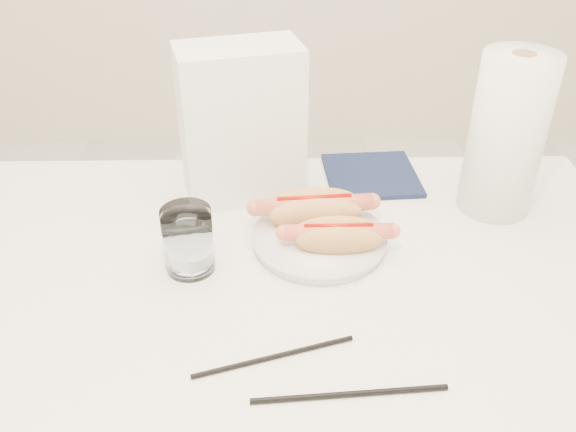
{
  "coord_description": "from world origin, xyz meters",
  "views": [
    {
      "loc": [
        0.02,
        -0.68,
        1.33
      ],
      "look_at": [
        0.03,
        0.09,
        0.82
      ],
      "focal_mm": 38.04,
      "sensor_mm": 36.0,
      "label": 1
    }
  ],
  "objects_px": {
    "hotdog_left": "(314,209)",
    "water_glass": "(188,240)",
    "plate": "(319,241)",
    "hotdog_right": "(338,236)",
    "table": "(267,320)",
    "napkin_box": "(241,124)",
    "paper_towel_roll": "(507,135)"
  },
  "relations": [
    {
      "from": "table",
      "to": "plate",
      "type": "xyz_separation_m",
      "value": [
        0.08,
        0.11,
        0.07
      ]
    },
    {
      "from": "hotdog_right",
      "to": "napkin_box",
      "type": "relative_size",
      "value": 0.61
    },
    {
      "from": "water_glass",
      "to": "table",
      "type": "bearing_deg",
      "value": -25.35
    },
    {
      "from": "table",
      "to": "hotdog_right",
      "type": "height_order",
      "value": "hotdog_right"
    },
    {
      "from": "water_glass",
      "to": "napkin_box",
      "type": "bearing_deg",
      "value": 71.84
    },
    {
      "from": "hotdog_left",
      "to": "hotdog_right",
      "type": "distance_m",
      "value": 0.08
    },
    {
      "from": "plate",
      "to": "napkin_box",
      "type": "height_order",
      "value": "napkin_box"
    },
    {
      "from": "hotdog_left",
      "to": "napkin_box",
      "type": "xyz_separation_m",
      "value": [
        -0.12,
        0.12,
        0.09
      ]
    },
    {
      "from": "plate",
      "to": "napkin_box",
      "type": "distance_m",
      "value": 0.24
    },
    {
      "from": "hotdog_left",
      "to": "water_glass",
      "type": "distance_m",
      "value": 0.21
    },
    {
      "from": "hotdog_left",
      "to": "water_glass",
      "type": "xyz_separation_m",
      "value": [
        -0.19,
        -0.1,
        0.01
      ]
    },
    {
      "from": "plate",
      "to": "water_glass",
      "type": "distance_m",
      "value": 0.21
    },
    {
      "from": "water_glass",
      "to": "hotdog_left",
      "type": "bearing_deg",
      "value": 26.78
    },
    {
      "from": "plate",
      "to": "hotdog_right",
      "type": "xyz_separation_m",
      "value": [
        0.03,
        -0.03,
        0.03
      ]
    },
    {
      "from": "water_glass",
      "to": "paper_towel_roll",
      "type": "distance_m",
      "value": 0.54
    },
    {
      "from": "plate",
      "to": "paper_towel_roll",
      "type": "xyz_separation_m",
      "value": [
        0.31,
        0.11,
        0.13
      ]
    },
    {
      "from": "table",
      "to": "paper_towel_roll",
      "type": "bearing_deg",
      "value": 28.89
    },
    {
      "from": "table",
      "to": "plate",
      "type": "distance_m",
      "value": 0.15
    },
    {
      "from": "table",
      "to": "plate",
      "type": "height_order",
      "value": "plate"
    },
    {
      "from": "napkin_box",
      "to": "water_glass",
      "type": "bearing_deg",
      "value": -122.44
    },
    {
      "from": "hotdog_left",
      "to": "paper_towel_roll",
      "type": "relative_size",
      "value": 0.7
    },
    {
      "from": "hotdog_left",
      "to": "paper_towel_roll",
      "type": "xyz_separation_m",
      "value": [
        0.32,
        0.07,
        0.1
      ]
    },
    {
      "from": "napkin_box",
      "to": "table",
      "type": "bearing_deg",
      "value": -95.6
    },
    {
      "from": "napkin_box",
      "to": "paper_towel_roll",
      "type": "distance_m",
      "value": 0.44
    },
    {
      "from": "napkin_box",
      "to": "paper_towel_roll",
      "type": "relative_size",
      "value": 0.99
    },
    {
      "from": "table",
      "to": "hotdog_right",
      "type": "relative_size",
      "value": 7.22
    },
    {
      "from": "hotdog_left",
      "to": "water_glass",
      "type": "bearing_deg",
      "value": -157.76
    },
    {
      "from": "hotdog_right",
      "to": "paper_towel_roll",
      "type": "bearing_deg",
      "value": 25.69
    },
    {
      "from": "plate",
      "to": "water_glass",
      "type": "xyz_separation_m",
      "value": [
        -0.2,
        -0.05,
        0.04
      ]
    },
    {
      "from": "hotdog_right",
      "to": "hotdog_left",
      "type": "bearing_deg",
      "value": 114.62
    },
    {
      "from": "table",
      "to": "napkin_box",
      "type": "bearing_deg",
      "value": 98.68
    },
    {
      "from": "paper_towel_roll",
      "to": "water_glass",
      "type": "bearing_deg",
      "value": -162.2
    }
  ]
}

